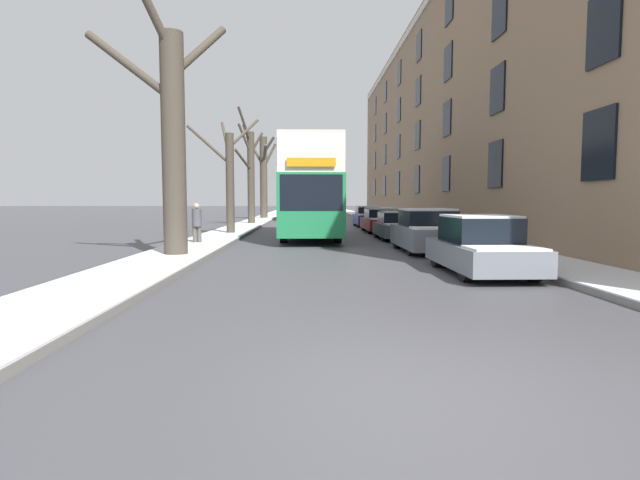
{
  "coord_description": "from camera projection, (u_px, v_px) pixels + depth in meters",
  "views": [
    {
      "loc": [
        -1.18,
        -4.5,
        1.74
      ],
      "look_at": [
        -0.66,
        13.93,
        0.29
      ],
      "focal_mm": 28.0,
      "sensor_mm": 36.0,
      "label": 1
    }
  ],
  "objects": [
    {
      "name": "ground_plane",
      "position": [
        432.0,
        387.0,
        4.66
      ],
      "size": [
        320.0,
        320.0,
        0.0
      ],
      "primitive_type": "plane",
      "color": "#424247"
    },
    {
      "name": "parked_car_2",
      "position": [
        398.0,
        226.0,
        22.48
      ],
      "size": [
        1.84,
        3.93,
        1.27
      ],
      "color": "#474C56",
      "rests_on": "ground"
    },
    {
      "name": "parked_car_3",
      "position": [
        381.0,
        221.0,
        27.72
      ],
      "size": [
        1.84,
        4.59,
        1.35
      ],
      "color": "maroon",
      "rests_on": "ground"
    },
    {
      "name": "terrace_facade_right",
      "position": [
        486.0,
        118.0,
        32.86
      ],
      "size": [
        9.1,
        54.56,
        14.32
      ],
      "color": "#8C7056",
      "rests_on": "ground"
    },
    {
      "name": "parked_car_4",
      "position": [
        368.0,
        217.0,
        33.66
      ],
      "size": [
        1.7,
        3.95,
        1.4
      ],
      "color": "navy",
      "rests_on": "ground"
    },
    {
      "name": "pedestrian_left_sidewalk",
      "position": [
        197.0,
        223.0,
        18.94
      ],
      "size": [
        0.36,
        0.36,
        1.65
      ],
      "rotation": [
        0.0,
        0.0,
        0.25
      ],
      "color": "#4C4742",
      "rests_on": "ground"
    },
    {
      "name": "bare_tree_left_2",
      "position": [
        250.0,
        173.0,
        35.13
      ],
      "size": [
        1.86,
        2.58,
        8.11
      ],
      "color": "#423A30",
      "rests_on": "ground"
    },
    {
      "name": "parked_car_0",
      "position": [
        481.0,
        247.0,
        11.91
      ],
      "size": [
        1.71,
        3.95,
        1.4
      ],
      "color": "slate",
      "rests_on": "ground"
    },
    {
      "name": "sidewalk_right",
      "position": [
        361.0,
        215.0,
        57.61
      ],
      "size": [
        2.13,
        130.0,
        0.16
      ],
      "color": "slate",
      "rests_on": "ground"
    },
    {
      "name": "oncoming_van",
      "position": [
        294.0,
        206.0,
        44.73
      ],
      "size": [
        2.04,
        5.2,
        2.37
      ],
      "color": "white",
      "rests_on": "ground"
    },
    {
      "name": "double_decker_bus",
      "position": [
        310.0,
        186.0,
        23.73
      ],
      "size": [
        2.61,
        10.89,
        4.35
      ],
      "color": "#1E7A47",
      "rests_on": "ground"
    },
    {
      "name": "parked_car_1",
      "position": [
        428.0,
        232.0,
        17.04
      ],
      "size": [
        1.9,
        4.14,
        1.47
      ],
      "color": "slate",
      "rests_on": "ground"
    },
    {
      "name": "bare_tree_left_3",
      "position": [
        264.0,
        175.0,
        46.1
      ],
      "size": [
        2.9,
        2.64,
        7.72
      ],
      "color": "#423A30",
      "rests_on": "ground"
    },
    {
      "name": "bare_tree_left_0",
      "position": [
        172.0,
        131.0,
        14.65
      ],
      "size": [
        4.0,
        3.09,
        8.09
      ],
      "color": "#423A30",
      "rests_on": "ground"
    },
    {
      "name": "bare_tree_left_1",
      "position": [
        230.0,
        177.0,
        24.73
      ],
      "size": [
        3.43,
        2.64,
        6.11
      ],
      "color": "#423A30",
      "rests_on": "ground"
    },
    {
      "name": "sidewalk_left",
      "position": [
        271.0,
        215.0,
        57.32
      ],
      "size": [
        2.13,
        130.0,
        0.16
      ],
      "color": "slate",
      "rests_on": "ground"
    }
  ]
}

